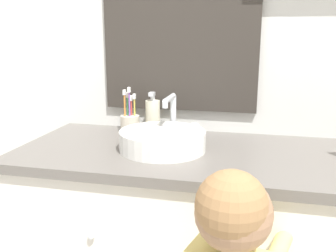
# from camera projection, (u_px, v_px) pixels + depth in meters

# --- Properties ---
(wall_back) EXTENTS (3.20, 0.18, 2.50)m
(wall_back) POSITION_uv_depth(u_px,v_px,m) (217.00, 14.00, 1.55)
(wall_back) COLOR silver
(wall_back) RESTS_ON ground_plane
(vanity_counter) EXTENTS (1.33, 0.59, 0.79)m
(vanity_counter) POSITION_uv_depth(u_px,v_px,m) (195.00, 247.00, 1.46)
(vanity_counter) COLOR silver
(vanity_counter) RESTS_ON ground_plane
(sink_basin) EXTENTS (0.32, 0.37, 0.18)m
(sink_basin) POSITION_uv_depth(u_px,v_px,m) (163.00, 139.00, 1.38)
(sink_basin) COLOR white
(sink_basin) RESTS_ON vanity_counter
(toothbrush_holder) EXTENTS (0.08, 0.08, 0.20)m
(toothbrush_holder) POSITION_uv_depth(u_px,v_px,m) (130.00, 122.00, 1.63)
(toothbrush_holder) COLOR beige
(toothbrush_holder) RESTS_ON vanity_counter
(soap_dispenser) EXTENTS (0.06, 0.06, 0.18)m
(soap_dispenser) POSITION_uv_depth(u_px,v_px,m) (153.00, 116.00, 1.62)
(soap_dispenser) COLOR beige
(soap_dispenser) RESTS_ON vanity_counter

